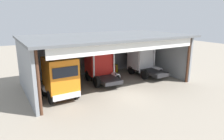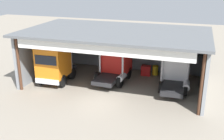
{
  "view_description": "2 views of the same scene",
  "coord_description": "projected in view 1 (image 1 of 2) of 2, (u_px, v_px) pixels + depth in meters",
  "views": [
    {
      "loc": [
        -9.81,
        -13.85,
        6.78
      ],
      "look_at": [
        0.0,
        2.96,
        1.66
      ],
      "focal_mm": 33.21,
      "sensor_mm": 36.0,
      "label": 1
    },
    {
      "loc": [
        6.77,
        -18.11,
        9.44
      ],
      "look_at": [
        0.0,
        2.96,
        1.66
      ],
      "focal_mm": 43.34,
      "sensor_mm": 36.0,
      "label": 2
    }
  ],
  "objects": [
    {
      "name": "workshop_shed",
      "position": [
        102.0,
        49.0,
        21.4
      ],
      "size": [
        15.9,
        9.24,
        4.93
      ],
      "color": "gray",
      "rests_on": "ground"
    },
    {
      "name": "tool_cart",
      "position": [
        111.0,
        70.0,
        24.87
      ],
      "size": [
        0.9,
        0.6,
        1.0
      ],
      "primitive_type": "cube",
      "color": "red",
      "rests_on": "ground"
    },
    {
      "name": "truck_red_center_left_bay",
      "position": [
        100.0,
        64.0,
        21.53
      ],
      "size": [
        2.71,
        5.03,
        3.59
      ],
      "rotation": [
        0.0,
        0.0,
        -0.07
      ],
      "color": "red",
      "rests_on": "ground"
    },
    {
      "name": "truck_orange_center_bay",
      "position": [
        60.0,
        77.0,
        17.03
      ],
      "size": [
        2.6,
        4.5,
        3.53
      ],
      "rotation": [
        0.0,
        0.0,
        3.17
      ],
      "color": "orange",
      "rests_on": "ground"
    },
    {
      "name": "truck_white_left_bay",
      "position": [
        143.0,
        59.0,
        24.21
      ],
      "size": [
        2.61,
        5.07,
        3.62
      ],
      "rotation": [
        0.0,
        0.0,
        0.03
      ],
      "color": "white",
      "rests_on": "ground"
    },
    {
      "name": "oil_drum",
      "position": [
        116.0,
        68.0,
        25.67
      ],
      "size": [
        0.58,
        0.58,
        0.94
      ],
      "primitive_type": "cylinder",
      "color": "gold",
      "rests_on": "ground"
    },
    {
      "name": "ground_plane",
      "position": [
        129.0,
        96.0,
        18.07
      ],
      "size": [
        80.0,
        80.0,
        0.0
      ],
      "primitive_type": "plane",
      "color": "gray",
      "rests_on": "ground"
    }
  ]
}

